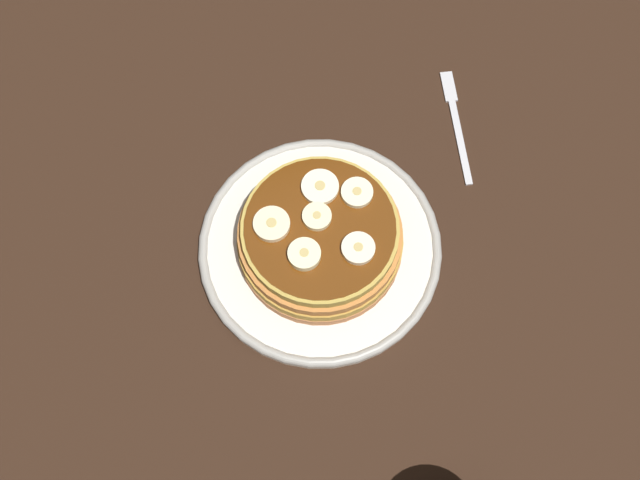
{
  "coord_description": "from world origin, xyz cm",
  "views": [
    {
      "loc": [
        7.89,
        24.94,
        69.93
      ],
      "look_at": [
        0.0,
        0.0,
        3.0
      ],
      "focal_mm": 44.18,
      "sensor_mm": 36.0,
      "label": 1
    }
  ],
  "objects_px": {
    "banana_slice_4": "(320,187)",
    "banana_slice_5": "(304,254)",
    "pancake_stack": "(322,238)",
    "banana_slice_0": "(312,218)",
    "plate": "(320,248)",
    "banana_slice_1": "(357,193)",
    "banana_slice_2": "(272,224)",
    "fork": "(456,119)",
    "banana_slice_3": "(358,249)"
  },
  "relations": [
    {
      "from": "banana_slice_0",
      "to": "banana_slice_1",
      "type": "height_order",
      "value": "same"
    },
    {
      "from": "banana_slice_2",
      "to": "fork",
      "type": "relative_size",
      "value": 0.25
    },
    {
      "from": "banana_slice_1",
      "to": "banana_slice_2",
      "type": "xyz_separation_m",
      "value": [
        0.08,
        0.01,
        0.0
      ]
    },
    {
      "from": "plate",
      "to": "banana_slice_4",
      "type": "xyz_separation_m",
      "value": [
        -0.01,
        -0.04,
        0.05
      ]
    },
    {
      "from": "banana_slice_3",
      "to": "banana_slice_4",
      "type": "bearing_deg",
      "value": -78.22
    },
    {
      "from": "banana_slice_4",
      "to": "fork",
      "type": "xyz_separation_m",
      "value": [
        -0.16,
        -0.06,
        -0.06
      ]
    },
    {
      "from": "banana_slice_3",
      "to": "banana_slice_4",
      "type": "xyz_separation_m",
      "value": [
        0.01,
        -0.07,
        -0.0
      ]
    },
    {
      "from": "banana_slice_0",
      "to": "banana_slice_4",
      "type": "xyz_separation_m",
      "value": [
        -0.02,
        -0.03,
        -0.0
      ]
    },
    {
      "from": "pancake_stack",
      "to": "banana_slice_4",
      "type": "bearing_deg",
      "value": -105.36
    },
    {
      "from": "pancake_stack",
      "to": "banana_slice_4",
      "type": "xyz_separation_m",
      "value": [
        -0.01,
        -0.04,
        0.03
      ]
    },
    {
      "from": "plate",
      "to": "banana_slice_5",
      "type": "bearing_deg",
      "value": 45.8
    },
    {
      "from": "banana_slice_3",
      "to": "fork",
      "type": "relative_size",
      "value": 0.23
    },
    {
      "from": "banana_slice_3",
      "to": "banana_slice_4",
      "type": "height_order",
      "value": "same"
    },
    {
      "from": "banana_slice_1",
      "to": "banana_slice_4",
      "type": "relative_size",
      "value": 0.85
    },
    {
      "from": "banana_slice_2",
      "to": "banana_slice_3",
      "type": "height_order",
      "value": "same"
    },
    {
      "from": "pancake_stack",
      "to": "banana_slice_0",
      "type": "distance_m",
      "value": 0.03
    },
    {
      "from": "plate",
      "to": "banana_slice_3",
      "type": "xyz_separation_m",
      "value": [
        -0.03,
        0.03,
        0.06
      ]
    },
    {
      "from": "banana_slice_0",
      "to": "pancake_stack",
      "type": "bearing_deg",
      "value": 120.95
    },
    {
      "from": "banana_slice_0",
      "to": "banana_slice_2",
      "type": "xyz_separation_m",
      "value": [
        0.04,
        -0.0,
        0.0
      ]
    },
    {
      "from": "banana_slice_4",
      "to": "banana_slice_2",
      "type": "bearing_deg",
      "value": 22.93
    },
    {
      "from": "banana_slice_2",
      "to": "banana_slice_5",
      "type": "bearing_deg",
      "value": 117.85
    },
    {
      "from": "banana_slice_4",
      "to": "fork",
      "type": "relative_size",
      "value": 0.26
    },
    {
      "from": "plate",
      "to": "banana_slice_0",
      "type": "xyz_separation_m",
      "value": [
        0.0,
        -0.01,
        0.06
      ]
    },
    {
      "from": "banana_slice_1",
      "to": "banana_slice_5",
      "type": "bearing_deg",
      "value": 34.22
    },
    {
      "from": "fork",
      "to": "banana_slice_3",
      "type": "bearing_deg",
      "value": 39.84
    },
    {
      "from": "banana_slice_4",
      "to": "pancake_stack",
      "type": "bearing_deg",
      "value": 74.64
    },
    {
      "from": "banana_slice_0",
      "to": "fork",
      "type": "bearing_deg",
      "value": -154.57
    },
    {
      "from": "fork",
      "to": "banana_slice_2",
      "type": "bearing_deg",
      "value": 20.53
    },
    {
      "from": "banana_slice_0",
      "to": "banana_slice_5",
      "type": "bearing_deg",
      "value": 62.22
    },
    {
      "from": "banana_slice_2",
      "to": "fork",
      "type": "bearing_deg",
      "value": -159.47
    },
    {
      "from": "pancake_stack",
      "to": "banana_slice_0",
      "type": "xyz_separation_m",
      "value": [
        0.01,
        -0.01,
        0.03
      ]
    },
    {
      "from": "pancake_stack",
      "to": "banana_slice_5",
      "type": "xyz_separation_m",
      "value": [
        0.02,
        0.02,
        0.03
      ]
    },
    {
      "from": "pancake_stack",
      "to": "plate",
      "type": "bearing_deg",
      "value": -39.62
    },
    {
      "from": "pancake_stack",
      "to": "banana_slice_5",
      "type": "relative_size",
      "value": 5.57
    },
    {
      "from": "banana_slice_4",
      "to": "banana_slice_5",
      "type": "relative_size",
      "value": 1.17
    },
    {
      "from": "banana_slice_0",
      "to": "banana_slice_4",
      "type": "bearing_deg",
      "value": -121.28
    },
    {
      "from": "banana_slice_0",
      "to": "banana_slice_2",
      "type": "height_order",
      "value": "same"
    },
    {
      "from": "banana_slice_0",
      "to": "banana_slice_2",
      "type": "relative_size",
      "value": 0.8
    },
    {
      "from": "plate",
      "to": "banana_slice_5",
      "type": "distance_m",
      "value": 0.06
    },
    {
      "from": "banana_slice_5",
      "to": "plate",
      "type": "bearing_deg",
      "value": -134.2
    },
    {
      "from": "pancake_stack",
      "to": "banana_slice_1",
      "type": "distance_m",
      "value": 0.05
    },
    {
      "from": "plate",
      "to": "banana_slice_1",
      "type": "relative_size",
      "value": 7.95
    },
    {
      "from": "plate",
      "to": "banana_slice_1",
      "type": "xyz_separation_m",
      "value": [
        -0.04,
        -0.02,
        0.05
      ]
    },
    {
      "from": "banana_slice_1",
      "to": "banana_slice_4",
      "type": "xyz_separation_m",
      "value": [
        0.03,
        -0.02,
        -0.0
      ]
    },
    {
      "from": "plate",
      "to": "banana_slice_0",
      "type": "height_order",
      "value": "banana_slice_0"
    },
    {
      "from": "banana_slice_3",
      "to": "banana_slice_5",
      "type": "height_order",
      "value": "banana_slice_5"
    },
    {
      "from": "banana_slice_5",
      "to": "fork",
      "type": "xyz_separation_m",
      "value": [
        -0.2,
        -0.12,
        -0.06
      ]
    },
    {
      "from": "banana_slice_1",
      "to": "banana_slice_3",
      "type": "relative_size",
      "value": 0.98
    },
    {
      "from": "pancake_stack",
      "to": "banana_slice_2",
      "type": "height_order",
      "value": "banana_slice_2"
    },
    {
      "from": "fork",
      "to": "banana_slice_0",
      "type": "bearing_deg",
      "value": 25.43
    }
  ]
}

